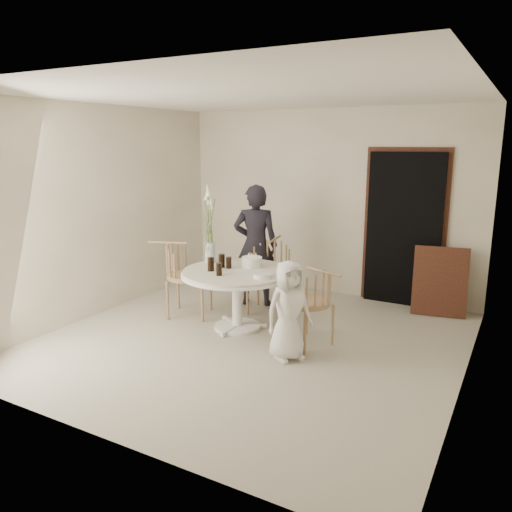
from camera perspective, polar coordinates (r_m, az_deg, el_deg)
The scene contains 18 objects.
ground at distance 5.81m, azimuth -0.43°, elevation -9.60°, with size 4.50×4.50×0.00m, color beige.
room_shell at distance 5.40m, azimuth -0.46°, elevation 6.48°, with size 4.50×4.50×4.50m.
doorway at distance 7.13m, azimuth 16.51°, elevation 2.87°, with size 1.00×0.10×2.10m, color black.
door_trim at distance 7.15m, azimuth 16.61°, elevation 3.39°, with size 1.12×0.03×2.22m, color #53301C.
table at distance 5.98m, azimuth -2.19°, elevation -2.71°, with size 1.33×1.33×0.73m.
picture_frame at distance 6.92m, azimuth 20.29°, elevation -2.76°, with size 0.68×0.05×0.91m, color #53301C.
chair_far at distance 6.69m, azimuth 1.81°, elevation -0.95°, with size 0.59×0.63×0.96m.
chair_right at distance 5.45m, azimuth 6.71°, elevation -4.60°, with size 0.66×0.64×0.92m.
chair_left at distance 6.53m, azimuth -8.85°, elevation -1.31°, with size 0.70×0.67×0.99m.
girl at distance 6.85m, azimuth -0.04°, elevation 1.21°, with size 0.61×0.40×1.68m, color black.
boy at distance 5.18m, azimuth 3.76°, elevation -6.23°, with size 0.52×0.34×1.06m, color white.
birthday_cake at distance 6.11m, azimuth -0.48°, elevation -0.68°, with size 0.25×0.25×0.17m.
cola_tumbler_a at distance 5.93m, azimuth -5.19°, elevation -0.93°, with size 0.08×0.08×0.17m, color black.
cola_tumbler_b at distance 5.72m, azimuth -4.25°, elevation -1.51°, with size 0.07×0.07×0.15m, color black.
cola_tumbler_c at distance 6.09m, azimuth -3.94°, elevation -0.53°, with size 0.08×0.08×0.17m, color black.
cola_tumbler_d at distance 6.04m, azimuth -3.12°, elevation -0.76°, with size 0.07×0.07×0.14m, color black.
plate_stack at distance 5.62m, azimuth 0.75°, elevation -2.25°, with size 0.21×0.21×0.05m, color white.
flower_vase at distance 6.30m, azimuth -5.32°, elevation 2.73°, with size 0.14×0.14×1.00m.
Camera 1 is at (2.64, -4.68, 2.22)m, focal length 35.00 mm.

